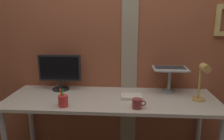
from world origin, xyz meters
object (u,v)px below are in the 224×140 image
object	(u,v)px
monitor	(60,70)
pen_cup	(63,101)
laptop	(169,62)
coffee_mug	(137,104)
desk_lamp	(202,78)

from	to	relation	value
monitor	pen_cup	size ratio (longest dim) A/B	2.67
monitor	laptop	size ratio (longest dim) A/B	1.30
monitor	coffee_mug	bearing A→B (deg)	-29.04
pen_cup	coffee_mug	bearing A→B (deg)	0.02
pen_cup	desk_lamp	bearing A→B (deg)	8.28
laptop	coffee_mug	distance (m)	0.66
laptop	desk_lamp	bearing A→B (deg)	-54.87
monitor	laptop	bearing A→B (deg)	3.37
desk_lamp	pen_cup	bearing A→B (deg)	-171.72
pen_cup	coffee_mug	world-z (taller)	pen_cup
monitor	laptop	xyz separation A→B (m)	(1.13, 0.07, 0.08)
laptop	coffee_mug	world-z (taller)	laptop
desk_lamp	pen_cup	size ratio (longest dim) A/B	2.19
monitor	desk_lamp	bearing A→B (deg)	-10.87
monitor	pen_cup	xyz separation A→B (m)	(0.15, -0.44, -0.17)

